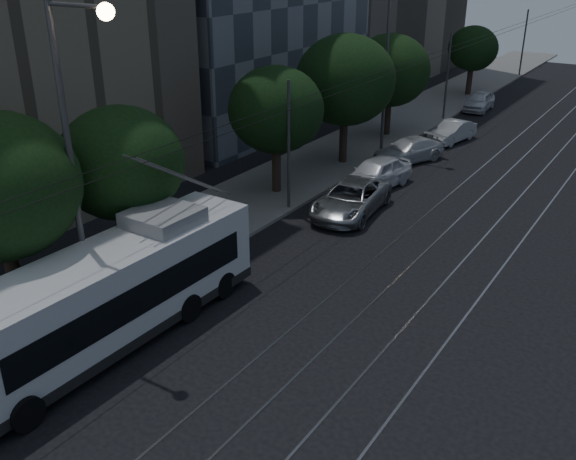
# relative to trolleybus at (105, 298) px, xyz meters

# --- Properties ---
(ground) EXTENTS (120.00, 120.00, 0.00)m
(ground) POSITION_rel_trolleybus_xyz_m (3.95, 2.18, -1.62)
(ground) COLOR black
(ground) RESTS_ON ground
(sidewalk) EXTENTS (5.00, 90.00, 0.15)m
(sidewalk) POSITION_rel_trolleybus_xyz_m (-3.55, 22.18, -1.55)
(sidewalk) COLOR slate
(sidewalk) RESTS_ON ground
(tram_rails) EXTENTS (4.52, 90.00, 0.02)m
(tram_rails) POSITION_rel_trolleybus_xyz_m (6.45, 22.18, -1.61)
(tram_rails) COLOR gray
(tram_rails) RESTS_ON ground
(overhead_wires) EXTENTS (2.23, 90.00, 6.00)m
(overhead_wires) POSITION_rel_trolleybus_xyz_m (-1.02, 22.18, 1.85)
(overhead_wires) COLOR black
(overhead_wires) RESTS_ON ground
(trolleybus) EXTENTS (2.64, 11.84, 5.63)m
(trolleybus) POSITION_rel_trolleybus_xyz_m (0.00, 0.00, 0.00)
(trolleybus) COLOR silver
(trolleybus) RESTS_ON ground
(pickup_silver) EXTENTS (2.91, 5.41, 1.44)m
(pickup_silver) POSITION_rel_trolleybus_xyz_m (1.25, 13.36, -0.90)
(pickup_silver) COLOR #989B9F
(pickup_silver) RESTS_ON ground
(car_white_a) EXTENTS (2.46, 4.86, 1.59)m
(car_white_a) POSITION_rel_trolleybus_xyz_m (0.74, 16.98, -0.83)
(car_white_a) COLOR white
(car_white_a) RESTS_ON ground
(car_white_b) EXTENTS (3.47, 4.88, 1.31)m
(car_white_b) POSITION_rel_trolleybus_xyz_m (0.33, 22.02, -0.96)
(car_white_b) COLOR silver
(car_white_b) RESTS_ON ground
(car_white_c) EXTENTS (2.03, 4.09, 1.29)m
(car_white_c) POSITION_rel_trolleybus_xyz_m (1.01, 27.31, -0.98)
(car_white_c) COLOR silver
(car_white_c) RESTS_ON ground
(car_white_d) EXTENTS (1.78, 4.07, 1.36)m
(car_white_d) POSITION_rel_trolleybus_xyz_m (-0.21, 36.50, -0.94)
(car_white_d) COLOR white
(car_white_d) RESTS_ON ground
(tree_1) EXTENTS (4.35, 4.35, 6.39)m
(tree_1) POSITION_rel_trolleybus_xyz_m (-2.55, 3.46, 2.79)
(tree_1) COLOR #2E2019
(tree_1) RESTS_ON ground
(tree_2) EXTENTS (4.54, 4.54, 6.23)m
(tree_2) POSITION_rel_trolleybus_xyz_m (-3.05, 13.70, 2.55)
(tree_2) COLOR #2E2019
(tree_2) RESTS_ON ground
(tree_3) EXTENTS (5.37, 5.37, 7.10)m
(tree_3) POSITION_rel_trolleybus_xyz_m (-2.55, 19.60, 3.05)
(tree_3) COLOR #2E2019
(tree_3) RESTS_ON ground
(tree_4) EXTENTS (4.95, 4.95, 6.41)m
(tree_4) POSITION_rel_trolleybus_xyz_m (-2.97, 26.27, 2.55)
(tree_4) COLOR #2E2019
(tree_4) RESTS_ON ground
(tree_5) EXTENTS (3.92, 3.92, 5.55)m
(tree_5) POSITION_rel_trolleybus_xyz_m (-2.55, 41.04, 2.14)
(tree_5) COLOR #2E2019
(tree_5) RESTS_ON ground
(streetlamp_near) EXTENTS (2.47, 0.44, 10.25)m
(streetlamp_near) POSITION_rel_trolleybus_xyz_m (-0.83, 0.43, 4.54)
(streetlamp_near) COLOR #4F4F51
(streetlamp_near) RESTS_ON ground
(streetlamp_far) EXTENTS (2.46, 0.44, 10.17)m
(streetlamp_far) POSITION_rel_trolleybus_xyz_m (-1.43, 23.16, 4.49)
(streetlamp_far) COLOR #4F4F51
(streetlamp_far) RESTS_ON ground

